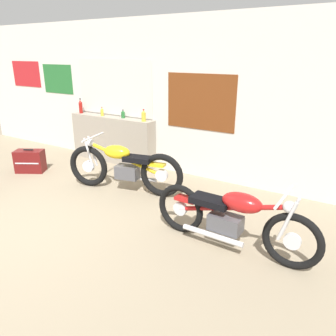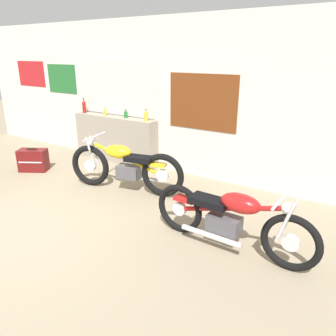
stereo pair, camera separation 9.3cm
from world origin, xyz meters
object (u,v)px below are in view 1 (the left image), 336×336
at_px(bottle_leftmost, 81,107).
at_px(bottle_right_center, 144,116).
at_px(bottle_left_center, 102,112).
at_px(motorcycle_red, 231,217).
at_px(hard_case_darkred, 30,161).
at_px(motorcycle_yellow, 124,167).
at_px(bottle_center, 123,114).

height_order(bottle_leftmost, bottle_right_center, bottle_leftmost).
xyz_separation_m(bottle_left_center, motorcycle_red, (3.55, -1.75, -0.63)).
height_order(motorcycle_red, hard_case_darkred, motorcycle_red).
bearing_deg(hard_case_darkred, motorcycle_yellow, 6.30).
distance_m(bottle_leftmost, bottle_center, 1.12).
distance_m(bottle_center, motorcycle_red, 3.59).
bearing_deg(motorcycle_yellow, hard_case_darkred, -173.70).
bearing_deg(motorcycle_red, bottle_left_center, 153.72).
bearing_deg(bottle_center, hard_case_darkred, -131.54).
bearing_deg(bottle_left_center, bottle_leftmost, 179.79).
bearing_deg(motorcycle_red, motorcycle_yellow, 162.58).
bearing_deg(hard_case_darkred, bottle_right_center, 36.59).
relative_size(bottle_right_center, motorcycle_red, 0.11).
distance_m(bottle_right_center, motorcycle_red, 3.11).
bearing_deg(bottle_leftmost, bottle_center, 2.73).
bearing_deg(hard_case_darkred, bottle_center, 48.46).
bearing_deg(bottle_right_center, bottle_left_center, 179.70).
xyz_separation_m(bottle_right_center, hard_case_darkred, (-1.77, -1.31, -0.84)).
relative_size(motorcycle_yellow, hard_case_darkred, 3.40).
bearing_deg(bottle_left_center, motorcycle_yellow, -37.39).
xyz_separation_m(bottle_center, hard_case_darkred, (-1.22, -1.37, -0.81)).
height_order(bottle_leftmost, motorcycle_red, bottle_leftmost).
relative_size(bottle_center, bottle_right_center, 0.71).
bearing_deg(bottle_center, bottle_leftmost, -177.27).
distance_m(bottle_center, motorcycle_yellow, 1.58).
bearing_deg(motorcycle_yellow, bottle_leftmost, 151.84).
xyz_separation_m(motorcycle_yellow, hard_case_darkred, (-2.13, -0.24, -0.21)).
xyz_separation_m(bottle_leftmost, bottle_center, (1.12, 0.05, -0.07)).
distance_m(bottle_left_center, hard_case_darkred, 1.71).
bearing_deg(motorcycle_red, bottle_leftmost, 157.13).
height_order(bottle_left_center, bottle_center, bottle_left_center).
bearing_deg(bottle_leftmost, bottle_left_center, -0.21).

